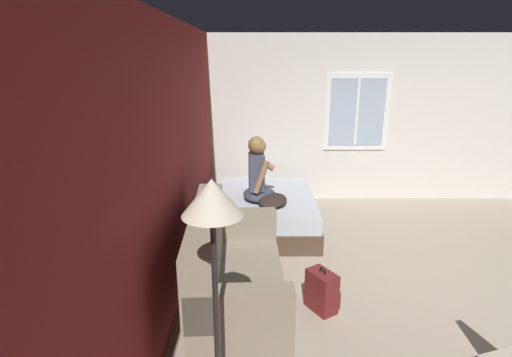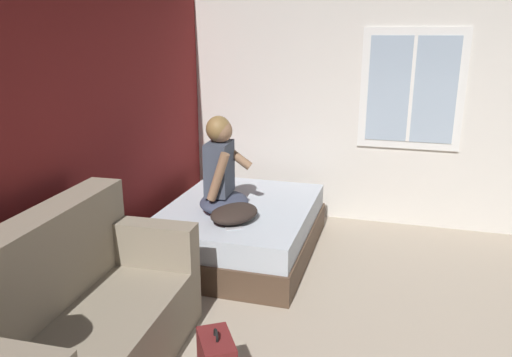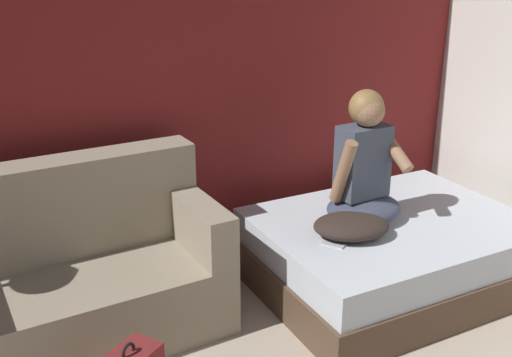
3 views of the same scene
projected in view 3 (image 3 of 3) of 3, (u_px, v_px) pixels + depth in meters
The scene contains 6 objects.
wall_back_accent at pixel (86, 89), 3.77m from camera, with size 10.86×0.16×2.70m, color maroon.
bed at pixel (390, 252), 4.10m from camera, with size 1.80×1.37×0.48m.
couch at pixel (72, 277), 3.47m from camera, with size 1.73×0.89×1.04m.
person_seated at pixel (364, 169), 3.91m from camera, with size 0.54×0.47×0.88m.
throw_pillow at pixel (351, 226), 3.75m from camera, with size 0.48×0.36×0.14m, color #2D231E.
cell_phone at pixel (333, 244), 3.66m from camera, with size 0.07×0.14×0.01m, color #B7B7BC.
Camera 3 is at (-0.76, -0.94, 2.15)m, focal length 42.00 mm.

